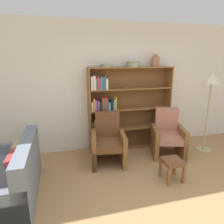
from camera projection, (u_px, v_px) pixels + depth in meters
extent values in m
plane|color=#A87F51|center=(179.00, 216.00, 2.61)|extent=(24.00, 24.00, 0.00)
cube|color=silver|center=(124.00, 87.00, 4.46)|extent=(12.00, 0.06, 2.75)
cube|color=brown|center=(89.00, 112.00, 4.20)|extent=(0.02, 0.30, 1.82)
cube|color=brown|center=(167.00, 106.00, 4.64)|extent=(0.02, 0.30, 1.82)
cube|color=brown|center=(131.00, 67.00, 4.19)|extent=(1.79, 0.30, 0.02)
cube|color=brown|center=(129.00, 146.00, 4.65)|extent=(1.79, 0.30, 0.03)
cube|color=brown|center=(128.00, 107.00, 4.55)|extent=(1.79, 0.01, 1.82)
cube|color=red|center=(93.00, 147.00, 4.37)|extent=(0.03, 0.16, 0.18)
cube|color=#334CB2|center=(94.00, 145.00, 4.37)|extent=(0.03, 0.18, 0.27)
cube|color=#994C99|center=(96.00, 146.00, 4.39)|extent=(0.04, 0.18, 0.22)
cube|color=#7F6B4C|center=(98.00, 145.00, 4.39)|extent=(0.04, 0.17, 0.25)
cube|color=#4C756B|center=(100.00, 146.00, 4.41)|extent=(0.04, 0.17, 0.17)
cube|color=#994C99|center=(102.00, 145.00, 4.40)|extent=(0.04, 0.13, 0.23)
cube|color=#7F6B4C|center=(104.00, 145.00, 4.42)|extent=(0.02, 0.15, 0.22)
cube|color=#7F6B4C|center=(105.00, 145.00, 4.43)|extent=(0.04, 0.16, 0.23)
cube|color=red|center=(107.00, 143.00, 4.44)|extent=(0.04, 0.17, 0.27)
cube|color=#B2A899|center=(109.00, 145.00, 4.47)|extent=(0.04, 0.18, 0.18)
cube|color=#994C99|center=(111.00, 145.00, 4.48)|extent=(0.04, 0.19, 0.19)
cube|color=white|center=(113.00, 145.00, 4.47)|extent=(0.03, 0.13, 0.17)
cube|color=white|center=(114.00, 144.00, 4.48)|extent=(0.02, 0.16, 0.21)
cube|color=#388C47|center=(116.00, 144.00, 4.48)|extent=(0.03, 0.14, 0.20)
cube|color=white|center=(117.00, 143.00, 4.52)|extent=(0.04, 0.20, 0.22)
cube|color=#669EB2|center=(120.00, 143.00, 4.49)|extent=(0.04, 0.13, 0.25)
cube|color=brown|center=(130.00, 127.00, 4.53)|extent=(1.79, 0.30, 0.03)
cube|color=#4C756B|center=(93.00, 127.00, 4.23)|extent=(0.03, 0.13, 0.19)
cube|color=orange|center=(94.00, 125.00, 4.25)|extent=(0.03, 0.16, 0.24)
cube|color=#388C47|center=(96.00, 125.00, 4.25)|extent=(0.02, 0.15, 0.25)
cube|color=#7F6B4C|center=(97.00, 125.00, 4.24)|extent=(0.03, 0.12, 0.27)
cube|color=#7F6B4C|center=(99.00, 125.00, 4.27)|extent=(0.03, 0.17, 0.24)
cube|color=#4C756B|center=(100.00, 127.00, 4.28)|extent=(0.02, 0.15, 0.17)
cube|color=orange|center=(102.00, 125.00, 4.27)|extent=(0.04, 0.12, 0.23)
cube|color=gold|center=(103.00, 124.00, 4.29)|extent=(0.03, 0.16, 0.28)
cube|color=#4C756B|center=(105.00, 126.00, 4.31)|extent=(0.03, 0.15, 0.18)
cube|color=#B2A899|center=(106.00, 126.00, 4.30)|extent=(0.02, 0.12, 0.19)
cube|color=#B2A899|center=(108.00, 124.00, 4.30)|extent=(0.03, 0.12, 0.25)
cube|color=white|center=(109.00, 126.00, 4.35)|extent=(0.02, 0.20, 0.16)
cube|color=#669EB2|center=(110.00, 125.00, 4.36)|extent=(0.04, 0.19, 0.17)
cube|color=#334CB2|center=(112.00, 124.00, 4.34)|extent=(0.03, 0.14, 0.25)
cube|color=#388C47|center=(113.00, 124.00, 4.37)|extent=(0.03, 0.19, 0.23)
cube|color=#669EB2|center=(116.00, 124.00, 4.35)|extent=(0.04, 0.13, 0.25)
cube|color=brown|center=(130.00, 108.00, 4.42)|extent=(1.79, 0.30, 0.02)
cube|color=white|center=(92.00, 107.00, 4.11)|extent=(0.03, 0.12, 0.19)
cube|color=orange|center=(94.00, 105.00, 4.13)|extent=(0.04, 0.16, 0.25)
cube|color=#994C99|center=(96.00, 105.00, 4.14)|extent=(0.03, 0.16, 0.23)
cube|color=#334CB2|center=(97.00, 106.00, 4.15)|extent=(0.02, 0.14, 0.20)
cube|color=#B2A899|center=(98.00, 105.00, 4.16)|extent=(0.02, 0.16, 0.21)
cube|color=black|center=(100.00, 106.00, 4.18)|extent=(0.04, 0.18, 0.20)
cube|color=red|center=(102.00, 104.00, 4.17)|extent=(0.02, 0.15, 0.27)
cube|color=#388C47|center=(103.00, 104.00, 4.19)|extent=(0.02, 0.18, 0.26)
cube|color=red|center=(105.00, 104.00, 4.17)|extent=(0.04, 0.12, 0.28)
cube|color=#4C756B|center=(107.00, 104.00, 4.21)|extent=(0.03, 0.19, 0.25)
cube|color=#669EB2|center=(109.00, 106.00, 4.22)|extent=(0.04, 0.16, 0.17)
cube|color=black|center=(111.00, 105.00, 4.23)|extent=(0.04, 0.17, 0.21)
cube|color=#4C756B|center=(112.00, 106.00, 4.25)|extent=(0.02, 0.17, 0.17)
cube|color=#669EB2|center=(114.00, 104.00, 4.26)|extent=(0.03, 0.20, 0.23)
cube|color=gold|center=(115.00, 103.00, 4.24)|extent=(0.02, 0.15, 0.27)
cube|color=brown|center=(131.00, 88.00, 4.30)|extent=(1.79, 0.30, 0.02)
cube|color=white|center=(92.00, 83.00, 3.99)|extent=(0.04, 0.13, 0.26)
cube|color=white|center=(94.00, 83.00, 4.02)|extent=(0.04, 0.16, 0.28)
cube|color=#4C756B|center=(96.00, 84.00, 4.02)|extent=(0.03, 0.13, 0.23)
cube|color=red|center=(98.00, 83.00, 4.02)|extent=(0.04, 0.13, 0.27)
cube|color=#994C99|center=(99.00, 84.00, 4.06)|extent=(0.02, 0.18, 0.23)
cube|color=#4C756B|center=(101.00, 83.00, 4.07)|extent=(0.04, 0.19, 0.25)
cube|color=#334CB2|center=(103.00, 83.00, 4.07)|extent=(0.04, 0.16, 0.25)
cube|color=#388C47|center=(105.00, 83.00, 4.08)|extent=(0.02, 0.18, 0.27)
cube|color=white|center=(107.00, 84.00, 4.07)|extent=(0.04, 0.13, 0.21)
cylinder|color=gray|center=(107.00, 65.00, 4.05)|extent=(0.23, 0.23, 0.06)
torus|color=gray|center=(107.00, 64.00, 4.04)|extent=(0.25, 0.25, 0.02)
cylinder|color=gray|center=(133.00, 64.00, 4.18)|extent=(0.26, 0.26, 0.11)
torus|color=gray|center=(133.00, 62.00, 4.17)|extent=(0.29, 0.29, 0.02)
cylinder|color=#A36647|center=(155.00, 62.00, 4.29)|extent=(0.16, 0.16, 0.20)
cylinder|color=#A36647|center=(156.00, 56.00, 4.26)|extent=(0.09, 0.09, 0.05)
cube|color=slate|center=(6.00, 185.00, 2.91)|extent=(0.86, 1.53, 0.40)
cube|color=slate|center=(27.00, 156.00, 2.89)|extent=(0.18, 1.53, 0.45)
cube|color=slate|center=(14.00, 158.00, 3.55)|extent=(0.86, 0.12, 0.56)
cube|color=#A83838|center=(15.00, 167.00, 2.67)|extent=(0.17, 0.36, 0.37)
cube|color=tan|center=(20.00, 153.00, 3.06)|extent=(0.17, 0.36, 0.37)
cube|color=brown|center=(125.00, 161.00, 3.63)|extent=(0.08, 0.08, 0.37)
cube|color=brown|center=(94.00, 162.00, 3.58)|extent=(0.08, 0.08, 0.37)
cube|color=brown|center=(121.00, 147.00, 4.22)|extent=(0.08, 0.08, 0.37)
cube|color=brown|center=(94.00, 148.00, 4.17)|extent=(0.08, 0.08, 0.37)
cube|color=brown|center=(108.00, 144.00, 3.85)|extent=(0.58, 0.71, 0.12)
cube|color=brown|center=(107.00, 125.00, 4.04)|extent=(0.49, 0.20, 0.54)
cube|color=brown|center=(123.00, 148.00, 3.90)|extent=(0.19, 0.68, 0.61)
cube|color=brown|center=(94.00, 149.00, 3.85)|extent=(0.19, 0.68, 0.61)
cube|color=brown|center=(186.00, 154.00, 3.91)|extent=(0.09, 0.09, 0.37)
cube|color=brown|center=(156.00, 153.00, 3.94)|extent=(0.09, 0.09, 0.37)
cube|color=brown|center=(177.00, 141.00, 4.50)|extent=(0.09, 0.09, 0.37)
cube|color=brown|center=(152.00, 141.00, 4.53)|extent=(0.09, 0.09, 0.37)
cube|color=#B2705B|center=(168.00, 137.00, 4.16)|extent=(0.65, 0.75, 0.12)
cube|color=#B2705B|center=(166.00, 120.00, 4.36)|extent=(0.49, 0.26, 0.54)
cube|color=brown|center=(181.00, 142.00, 4.18)|extent=(0.28, 0.67, 0.61)
cube|color=brown|center=(154.00, 141.00, 4.20)|extent=(0.28, 0.67, 0.61)
cylinder|color=tan|center=(203.00, 149.00, 4.50)|extent=(0.32, 0.32, 0.02)
cylinder|color=tan|center=(207.00, 118.00, 4.31)|extent=(0.04, 0.04, 1.47)
cone|color=beige|center=(212.00, 78.00, 4.09)|extent=(0.37, 0.37, 0.24)
cube|color=brown|center=(160.00, 168.00, 3.45)|extent=(0.04, 0.04, 0.31)
cube|color=brown|center=(174.00, 166.00, 3.52)|extent=(0.04, 0.04, 0.31)
cube|color=brown|center=(169.00, 177.00, 3.19)|extent=(0.04, 0.04, 0.31)
cube|color=brown|center=(184.00, 175.00, 3.26)|extent=(0.04, 0.04, 0.31)
cube|color=brown|center=(173.00, 161.00, 3.31)|extent=(0.32, 0.32, 0.06)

